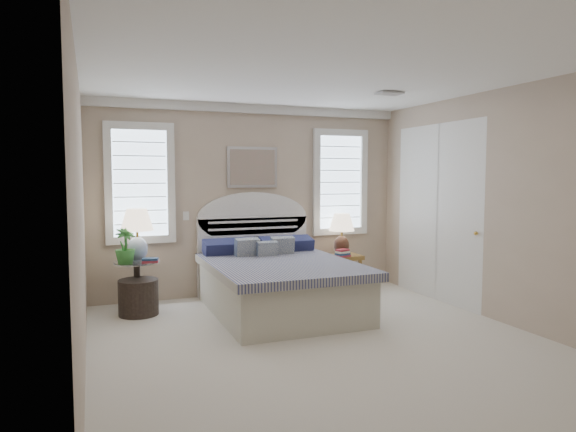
# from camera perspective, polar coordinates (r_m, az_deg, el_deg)

# --- Properties ---
(floor) EXTENTS (4.50, 5.00, 0.01)m
(floor) POSITION_cam_1_polar(r_m,az_deg,el_deg) (5.33, 4.22, -14.12)
(floor) COLOR beige
(floor) RESTS_ON ground
(ceiling) EXTENTS (4.50, 5.00, 0.01)m
(ceiling) POSITION_cam_1_polar(r_m,az_deg,el_deg) (5.15, 4.40, 15.68)
(ceiling) COLOR white
(ceiling) RESTS_ON wall_back
(wall_back) EXTENTS (4.50, 0.02, 2.70)m
(wall_back) POSITION_cam_1_polar(r_m,az_deg,el_deg) (7.40, -4.04, 1.78)
(wall_back) COLOR tan
(wall_back) RESTS_ON floor
(wall_left) EXTENTS (0.02, 5.00, 2.70)m
(wall_left) POSITION_cam_1_polar(r_m,az_deg,el_deg) (4.58, -22.06, -0.23)
(wall_left) COLOR tan
(wall_left) RESTS_ON floor
(wall_right) EXTENTS (0.02, 5.00, 2.70)m
(wall_right) POSITION_cam_1_polar(r_m,az_deg,el_deg) (6.36, 22.94, 0.99)
(wall_right) COLOR tan
(wall_right) RESTS_ON floor
(crown_molding) EXTENTS (4.50, 0.08, 0.12)m
(crown_molding) POSITION_cam_1_polar(r_m,az_deg,el_deg) (7.41, -4.00, 11.78)
(crown_molding) COLOR silver
(crown_molding) RESTS_ON wall_back
(hvac_vent) EXTENTS (0.30, 0.20, 0.02)m
(hvac_vent) POSITION_cam_1_polar(r_m,az_deg,el_deg) (6.41, 11.20, 13.21)
(hvac_vent) COLOR #B2B2B2
(hvac_vent) RESTS_ON ceiling
(switch_plate) EXTENTS (0.08, 0.01, 0.12)m
(switch_plate) POSITION_cam_1_polar(r_m,az_deg,el_deg) (7.17, -11.26, 0.02)
(switch_plate) COLOR silver
(switch_plate) RESTS_ON wall_back
(window_left) EXTENTS (0.90, 0.06, 1.60)m
(window_left) POSITION_cam_1_polar(r_m,az_deg,el_deg) (7.07, -16.12, 3.52)
(window_left) COLOR #C9E5FF
(window_left) RESTS_ON wall_back
(window_right) EXTENTS (0.90, 0.06, 1.60)m
(window_right) POSITION_cam_1_polar(r_m,az_deg,el_deg) (7.89, 5.78, 3.76)
(window_right) COLOR #C9E5FF
(window_right) RESTS_ON wall_back
(painting) EXTENTS (0.74, 0.04, 0.58)m
(painting) POSITION_cam_1_polar(r_m,az_deg,el_deg) (7.35, -3.96, 5.43)
(painting) COLOR silver
(painting) RESTS_ON wall_back
(closet_door) EXTENTS (0.02, 1.80, 2.40)m
(closet_door) POSITION_cam_1_polar(r_m,az_deg,el_deg) (7.27, 16.21, 0.38)
(closet_door) COLOR white
(closet_door) RESTS_ON floor
(bed) EXTENTS (1.72, 2.28, 1.47)m
(bed) POSITION_cam_1_polar(r_m,az_deg,el_deg) (6.53, -1.28, -7.11)
(bed) COLOR #B3B09D
(bed) RESTS_ON floor
(side_table_left) EXTENTS (0.56, 0.56, 0.63)m
(side_table_left) POSITION_cam_1_polar(r_m,az_deg,el_deg) (6.76, -16.42, -6.89)
(side_table_left) COLOR black
(side_table_left) RESTS_ON floor
(nightstand_right) EXTENTS (0.50, 0.40, 0.53)m
(nightstand_right) POSITION_cam_1_polar(r_m,az_deg,el_deg) (7.67, 6.16, -5.39)
(nightstand_right) COLOR olive
(nightstand_right) RESTS_ON floor
(floor_pot) EXTENTS (0.58, 0.58, 0.44)m
(floor_pot) POSITION_cam_1_polar(r_m,az_deg,el_deg) (6.60, -16.28, -8.66)
(floor_pot) COLOR black
(floor_pot) RESTS_ON floor
(lamp_left) EXTENTS (0.45, 0.45, 0.66)m
(lamp_left) POSITION_cam_1_polar(r_m,az_deg,el_deg) (6.71, -16.42, -1.37)
(lamp_left) COLOR silver
(lamp_left) RESTS_ON side_table_left
(lamp_right) EXTENTS (0.42, 0.42, 0.62)m
(lamp_right) POSITION_cam_1_polar(r_m,az_deg,el_deg) (7.63, 5.98, -1.49)
(lamp_right) COLOR black
(lamp_right) RESTS_ON nightstand_right
(potted_plant) EXTENTS (0.32, 0.32, 0.44)m
(potted_plant) POSITION_cam_1_polar(r_m,az_deg,el_deg) (6.51, -17.64, -3.23)
(potted_plant) COLOR #3B722D
(potted_plant) RESTS_ON side_table_left
(books_left) EXTENTS (0.22, 0.18, 0.05)m
(books_left) POSITION_cam_1_polar(r_m,az_deg,el_deg) (6.58, -15.06, -4.78)
(books_left) COLOR #9F2735
(books_left) RESTS_ON side_table_left
(books_right) EXTENTS (0.24, 0.20, 0.11)m
(books_right) POSITION_cam_1_polar(r_m,az_deg,el_deg) (7.47, 6.09, -4.14)
(books_right) COLOR #9F2735
(books_right) RESTS_ON nightstand_right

